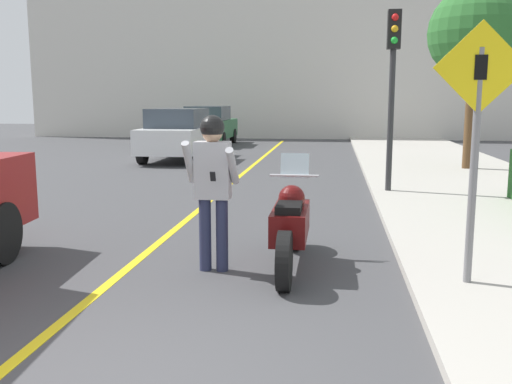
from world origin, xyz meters
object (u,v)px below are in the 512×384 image
Objects in this scene: parked_car_white at (179,134)px; parked_car_green at (209,125)px; person_biker at (213,176)px; street_tree at (474,34)px; motorcycle at (291,225)px; crossing_sign at (477,129)px; traffic_light at (393,66)px.

parked_car_white and parked_car_green have the same top height.
street_tree reaches higher than person_biker.
motorcycle is 2.32m from crossing_sign.
parked_car_green is (-8.99, 8.13, -2.82)m from street_tree.
traffic_light is (1.63, 5.37, 2.12)m from motorcycle.
parked_car_white is at bearing 107.10° from person_biker.
street_tree reaches higher than parked_car_white.
street_tree reaches higher than motorcycle.
crossing_sign is 13.72m from parked_car_white.
parked_car_green is at bearing 105.38° from motorcycle.
parked_car_white is (-8.60, 1.89, -2.82)m from street_tree.
parked_car_white is at bearing -86.46° from parked_car_green.
crossing_sign is 6.09m from traffic_light.
traffic_light reaches higher than parked_car_white.
parked_car_white reaches higher than motorcycle.
crossing_sign is at bearing -62.25° from parked_car_white.
motorcycle is 0.55× the size of parked_car_green.
street_tree is at bearing 59.46° from traffic_light.
motorcycle is 0.48× the size of street_tree.
motorcycle is 1.10m from person_biker.
parked_car_white is at bearing 167.60° from street_tree.
traffic_light is at bearing 73.11° from motorcycle.
parked_car_green is at bearing 110.22° from crossing_sign.
motorcycle is at bearing 16.43° from person_biker.
traffic_light reaches higher than parked_car_green.
person_biker is 0.38× the size of street_tree.
parked_car_green is at bearing 117.79° from traffic_light.
street_tree is at bearing -42.13° from parked_car_green.
crossing_sign is at bearing -87.56° from traffic_light.
traffic_light reaches higher than crossing_sign.
parked_car_white is (-3.61, 11.74, -0.26)m from person_biker.
street_tree is 1.15× the size of parked_car_green.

